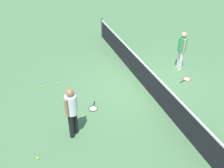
{
  "coord_description": "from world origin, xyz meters",
  "views": [
    {
      "loc": [
        7.63,
        -4.02,
        5.61
      ],
      "look_at": [
        0.97,
        -1.59,
        0.9
      ],
      "focal_mm": 40.38,
      "sensor_mm": 36.0,
      "label": 1
    }
  ],
  "objects_px": {
    "player_near_side": "(72,109)",
    "tennis_ball_midcourt": "(59,83)",
    "tennis_racket_near_player": "(93,108)",
    "player_far_side": "(182,48)",
    "tennis_ball_by_net": "(42,87)",
    "tennis_ball_stray_left": "(38,158)",
    "tennis_racket_far_player": "(186,79)",
    "tennis_ball_baseline": "(51,65)"
  },
  "relations": [
    {
      "from": "player_near_side",
      "to": "tennis_ball_midcourt",
      "type": "height_order",
      "value": "player_near_side"
    },
    {
      "from": "tennis_racket_near_player",
      "to": "tennis_ball_midcourt",
      "type": "xyz_separation_m",
      "value": [
        -2.0,
        -0.86,
        0.02
      ]
    },
    {
      "from": "player_far_side",
      "to": "tennis_ball_by_net",
      "type": "height_order",
      "value": "player_far_side"
    },
    {
      "from": "tennis_ball_by_net",
      "to": "tennis_ball_stray_left",
      "type": "height_order",
      "value": "same"
    },
    {
      "from": "tennis_racket_far_player",
      "to": "tennis_ball_stray_left",
      "type": "distance_m",
      "value": 6.58
    },
    {
      "from": "player_near_side",
      "to": "tennis_racket_near_player",
      "type": "bearing_deg",
      "value": 138.27
    },
    {
      "from": "tennis_racket_near_player",
      "to": "tennis_ball_baseline",
      "type": "relative_size",
      "value": 9.12
    },
    {
      "from": "tennis_racket_near_player",
      "to": "tennis_ball_stray_left",
      "type": "xyz_separation_m",
      "value": [
        1.6,
        -2.08,
        0.02
      ]
    },
    {
      "from": "tennis_ball_baseline",
      "to": "player_near_side",
      "type": "bearing_deg",
      "value": 0.37
    },
    {
      "from": "tennis_racket_near_player",
      "to": "tennis_ball_baseline",
      "type": "height_order",
      "value": "tennis_ball_baseline"
    },
    {
      "from": "tennis_ball_by_net",
      "to": "tennis_ball_stray_left",
      "type": "distance_m",
      "value": 3.6
    },
    {
      "from": "player_near_side",
      "to": "tennis_racket_near_player",
      "type": "xyz_separation_m",
      "value": [
        -1.02,
        0.91,
        -1.0
      ]
    },
    {
      "from": "tennis_ball_baseline",
      "to": "tennis_racket_near_player",
      "type": "bearing_deg",
      "value": 14.48
    },
    {
      "from": "player_far_side",
      "to": "tennis_ball_baseline",
      "type": "bearing_deg",
      "value": -112.96
    },
    {
      "from": "tennis_racket_far_player",
      "to": "tennis_ball_midcourt",
      "type": "height_order",
      "value": "tennis_ball_midcourt"
    },
    {
      "from": "player_far_side",
      "to": "tennis_ball_stray_left",
      "type": "relative_size",
      "value": 25.76
    },
    {
      "from": "tennis_ball_stray_left",
      "to": "tennis_ball_midcourt",
      "type": "bearing_deg",
      "value": 161.31
    },
    {
      "from": "player_far_side",
      "to": "tennis_ball_by_net",
      "type": "xyz_separation_m",
      "value": [
        -0.56,
        -5.86,
        -0.98
      ]
    },
    {
      "from": "tennis_ball_by_net",
      "to": "player_near_side",
      "type": "bearing_deg",
      "value": 11.43
    },
    {
      "from": "tennis_racket_far_player",
      "to": "tennis_ball_midcourt",
      "type": "bearing_deg",
      "value": -106.76
    },
    {
      "from": "tennis_ball_by_net",
      "to": "tennis_racket_far_player",
      "type": "bearing_deg",
      "value": 75.52
    },
    {
      "from": "tennis_ball_midcourt",
      "to": "player_near_side",
      "type": "bearing_deg",
      "value": -0.89
    },
    {
      "from": "tennis_ball_by_net",
      "to": "tennis_ball_midcourt",
      "type": "height_order",
      "value": "same"
    },
    {
      "from": "tennis_racket_near_player",
      "to": "tennis_racket_far_player",
      "type": "relative_size",
      "value": 0.99
    },
    {
      "from": "tennis_ball_midcourt",
      "to": "tennis_ball_baseline",
      "type": "distance_m",
      "value": 1.64
    },
    {
      "from": "player_near_side",
      "to": "player_far_side",
      "type": "xyz_separation_m",
      "value": [
        -2.41,
        5.26,
        0.0
      ]
    },
    {
      "from": "tennis_ball_baseline",
      "to": "tennis_ball_stray_left",
      "type": "bearing_deg",
      "value": -12.3
    },
    {
      "from": "player_far_side",
      "to": "tennis_ball_baseline",
      "type": "xyz_separation_m",
      "value": [
        -2.24,
        -5.29,
        -0.98
      ]
    },
    {
      "from": "tennis_racket_near_player",
      "to": "tennis_ball_stray_left",
      "type": "height_order",
      "value": "tennis_ball_stray_left"
    },
    {
      "from": "tennis_ball_by_net",
      "to": "tennis_ball_stray_left",
      "type": "xyz_separation_m",
      "value": [
        3.55,
        -0.57,
        0.0
      ]
    },
    {
      "from": "tennis_racket_far_player",
      "to": "tennis_ball_by_net",
      "type": "relative_size",
      "value": 9.19
    },
    {
      "from": "tennis_racket_near_player",
      "to": "tennis_ball_stray_left",
      "type": "distance_m",
      "value": 2.63
    },
    {
      "from": "tennis_ball_midcourt",
      "to": "tennis_ball_by_net",
      "type": "bearing_deg",
      "value": -85.79
    },
    {
      "from": "player_near_side",
      "to": "tennis_racket_far_player",
      "type": "relative_size",
      "value": 2.8
    },
    {
      "from": "player_near_side",
      "to": "tennis_racket_far_player",
      "type": "bearing_deg",
      "value": 106.52
    },
    {
      "from": "tennis_racket_near_player",
      "to": "tennis_ball_by_net",
      "type": "relative_size",
      "value": 9.12
    },
    {
      "from": "tennis_racket_far_player",
      "to": "player_far_side",
      "type": "bearing_deg",
      "value": 168.0
    },
    {
      "from": "tennis_ball_baseline",
      "to": "tennis_ball_stray_left",
      "type": "relative_size",
      "value": 1.0
    },
    {
      "from": "tennis_racket_far_player",
      "to": "tennis_ball_by_net",
      "type": "height_order",
      "value": "tennis_ball_by_net"
    },
    {
      "from": "player_far_side",
      "to": "tennis_racket_near_player",
      "type": "height_order",
      "value": "player_far_side"
    },
    {
      "from": "tennis_racket_far_player",
      "to": "tennis_ball_midcourt",
      "type": "relative_size",
      "value": 9.19
    },
    {
      "from": "tennis_racket_near_player",
      "to": "tennis_ball_baseline",
      "type": "bearing_deg",
      "value": -165.52
    }
  ]
}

